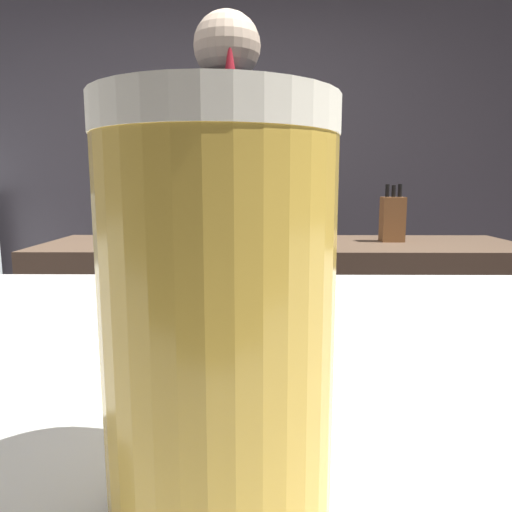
{
  "coord_description": "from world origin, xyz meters",
  "views": [
    {
      "loc": [
        0.25,
        -1.38,
        1.17
      ],
      "look_at": [
        0.25,
        -0.75,
        1.07
      ],
      "focal_mm": 32.79,
      "sensor_mm": 36.0,
      "label": 1
    }
  ],
  "objects_px": {
    "pint_glass_near": "(264,234)",
    "knife_block": "(392,218)",
    "bottle_hot_sauce": "(207,181)",
    "chefs_knife": "(300,243)",
    "pint_glass_far": "(219,312)",
    "mixing_bowl": "(212,235)",
    "bottle_soy": "(179,181)",
    "bartender": "(229,233)",
    "bottle_olive_oil": "(239,177)"
  },
  "relations": [
    {
      "from": "bottle_soy",
      "to": "bottle_olive_oil",
      "type": "xyz_separation_m",
      "value": [
        0.42,
        0.02,
        0.02
      ]
    },
    {
      "from": "bartender",
      "to": "knife_block",
      "type": "height_order",
      "value": "bartender"
    },
    {
      "from": "chefs_knife",
      "to": "bottle_olive_oil",
      "type": "distance_m",
      "value": 1.41
    },
    {
      "from": "knife_block",
      "to": "bottle_soy",
      "type": "relative_size",
      "value": 1.25
    },
    {
      "from": "mixing_bowl",
      "to": "bottle_hot_sauce",
      "type": "xyz_separation_m",
      "value": [
        -0.15,
        1.13,
        0.25
      ]
    },
    {
      "from": "mixing_bowl",
      "to": "bottle_soy",
      "type": "distance_m",
      "value": 1.28
    },
    {
      "from": "knife_block",
      "to": "bottle_olive_oil",
      "type": "xyz_separation_m",
      "value": [
        -0.75,
        1.25,
        0.2
      ]
    },
    {
      "from": "bartender",
      "to": "bottle_olive_oil",
      "type": "distance_m",
      "value": 1.76
    },
    {
      "from": "mixing_bowl",
      "to": "bottle_soy",
      "type": "height_order",
      "value": "bottle_soy"
    },
    {
      "from": "knife_block",
      "to": "chefs_knife",
      "type": "bearing_deg",
      "value": -167.14
    },
    {
      "from": "chefs_knife",
      "to": "bottle_olive_oil",
      "type": "height_order",
      "value": "bottle_olive_oil"
    },
    {
      "from": "chefs_knife",
      "to": "pint_glass_near",
      "type": "xyz_separation_m",
      "value": [
        -0.17,
        -1.58,
        0.21
      ]
    },
    {
      "from": "bartender",
      "to": "knife_block",
      "type": "bearing_deg",
      "value": -63.22
    },
    {
      "from": "mixing_bowl",
      "to": "chefs_knife",
      "type": "height_order",
      "value": "mixing_bowl"
    },
    {
      "from": "pint_glass_near",
      "to": "bottle_soy",
      "type": "xyz_separation_m",
      "value": [
        -0.58,
        2.91,
        0.06
      ]
    },
    {
      "from": "bottle_olive_oil",
      "to": "knife_block",
      "type": "bearing_deg",
      "value": -59.02
    },
    {
      "from": "mixing_bowl",
      "to": "pint_glass_far",
      "type": "height_order",
      "value": "pint_glass_far"
    },
    {
      "from": "bartender",
      "to": "mixing_bowl",
      "type": "distance_m",
      "value": 0.55
    },
    {
      "from": "pint_glass_near",
      "to": "pint_glass_far",
      "type": "distance_m",
      "value": 0.26
    },
    {
      "from": "mixing_bowl",
      "to": "bottle_olive_oil",
      "type": "xyz_separation_m",
      "value": [
        0.07,
        1.22,
        0.27
      ]
    },
    {
      "from": "mixing_bowl",
      "to": "bottle_hot_sauce",
      "type": "bearing_deg",
      "value": 97.38
    },
    {
      "from": "bartender",
      "to": "pint_glass_far",
      "type": "relative_size",
      "value": 11.78
    },
    {
      "from": "pint_glass_far",
      "to": "knife_block",
      "type": "bearing_deg",
      "value": 72.58
    },
    {
      "from": "chefs_knife",
      "to": "bottle_hot_sauce",
      "type": "distance_m",
      "value": 1.39
    },
    {
      "from": "knife_block",
      "to": "pint_glass_near",
      "type": "distance_m",
      "value": 1.79
    },
    {
      "from": "mixing_bowl",
      "to": "pint_glass_far",
      "type": "xyz_separation_m",
      "value": [
        0.21,
        -1.97,
        0.19
      ]
    },
    {
      "from": "bottle_olive_oil",
      "to": "bottle_hot_sauce",
      "type": "relative_size",
      "value": 1.3
    },
    {
      "from": "chefs_knife",
      "to": "bottle_soy",
      "type": "xyz_separation_m",
      "value": [
        -0.74,
        1.32,
        0.27
      ]
    },
    {
      "from": "knife_block",
      "to": "mixing_bowl",
      "type": "height_order",
      "value": "knife_block"
    },
    {
      "from": "pint_glass_far",
      "to": "bottle_olive_oil",
      "type": "relative_size",
      "value": 0.54
    },
    {
      "from": "pint_glass_near",
      "to": "bottle_soy",
      "type": "relative_size",
      "value": 0.7
    },
    {
      "from": "knife_block",
      "to": "bottle_soy",
      "type": "xyz_separation_m",
      "value": [
        -1.17,
        1.23,
        0.17
      ]
    },
    {
      "from": "pint_glass_near",
      "to": "bottle_hot_sauce",
      "type": "xyz_separation_m",
      "value": [
        -0.37,
        2.84,
        0.06
      ]
    },
    {
      "from": "chefs_knife",
      "to": "bottle_hot_sauce",
      "type": "relative_size",
      "value": 1.16
    },
    {
      "from": "bottle_soy",
      "to": "bottle_hot_sauce",
      "type": "height_order",
      "value": "same"
    },
    {
      "from": "chefs_knife",
      "to": "bottle_hot_sauce",
      "type": "bearing_deg",
      "value": 117.22
    },
    {
      "from": "mixing_bowl",
      "to": "bottle_olive_oil",
      "type": "bearing_deg",
      "value": 86.73
    },
    {
      "from": "knife_block",
      "to": "bottle_hot_sauce",
      "type": "bearing_deg",
      "value": 129.73
    },
    {
      "from": "bartender",
      "to": "chefs_knife",
      "type": "distance_m",
      "value": 0.5
    },
    {
      "from": "bartender",
      "to": "bottle_soy",
      "type": "distance_m",
      "value": 1.8
    },
    {
      "from": "mixing_bowl",
      "to": "bottle_soy",
      "type": "xyz_separation_m",
      "value": [
        -0.35,
        1.2,
        0.25
      ]
    },
    {
      "from": "bartender",
      "to": "bottle_hot_sauce",
      "type": "distance_m",
      "value": 1.69
    },
    {
      "from": "pint_glass_far",
      "to": "mixing_bowl",
      "type": "bearing_deg",
      "value": 95.98
    },
    {
      "from": "mixing_bowl",
      "to": "bottle_olive_oil",
      "type": "distance_m",
      "value": 1.25
    },
    {
      "from": "bartender",
      "to": "pint_glass_near",
      "type": "height_order",
      "value": "bartender"
    },
    {
      "from": "pint_glass_near",
      "to": "knife_block",
      "type": "bearing_deg",
      "value": 70.61
    },
    {
      "from": "bottle_olive_oil",
      "to": "bottle_hot_sauce",
      "type": "xyz_separation_m",
      "value": [
        -0.22,
        -0.09,
        -0.02
      ]
    },
    {
      "from": "bartender",
      "to": "mixing_bowl",
      "type": "height_order",
      "value": "bartender"
    },
    {
      "from": "bottle_hot_sauce",
      "to": "pint_glass_far",
      "type": "bearing_deg",
      "value": -83.51
    },
    {
      "from": "bottle_hot_sauce",
      "to": "chefs_knife",
      "type": "bearing_deg",
      "value": -66.75
    }
  ]
}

